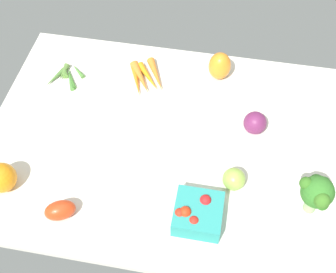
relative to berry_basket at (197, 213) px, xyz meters
The scene contains 10 objects.
tablecloth 25.73cm from the berry_basket, 116.90° to the left, with size 104.00×76.00×2.00cm, color silver.
berry_basket is the anchor object (origin of this frame).
heirloom_tomato_green 13.87cm from the berry_basket, 55.00° to the left, with size 6.04×6.04×6.04cm, color #96BB4A.
bell_pepper_orange 50.68cm from the berry_basket, 90.28° to the left, with size 6.99×6.99×9.32cm, color orange.
broccoli_head 29.38cm from the berry_basket, 15.99° to the left, with size 8.88×10.24×12.42cm.
okra_pile 63.94cm from the berry_basket, 138.84° to the left, with size 11.52×11.48×1.93cm.
roma_tomato 34.17cm from the berry_basket, behind, with size 7.80×4.98×4.98cm, color red.
heirloom_tomato_orange 51.26cm from the berry_basket, behind, with size 7.93×7.93×7.93cm, color orange.
red_onion_near_basket 33.23cm from the berry_basket, 68.57° to the left, with size 6.64×6.64×6.64cm, color #6E2654.
carrot_bunch 50.35cm from the berry_basket, 116.66° to the left, with size 13.62×16.92×2.77cm.
Camera 1 is at (13.49, -74.27, 104.35)cm, focal length 47.80 mm.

